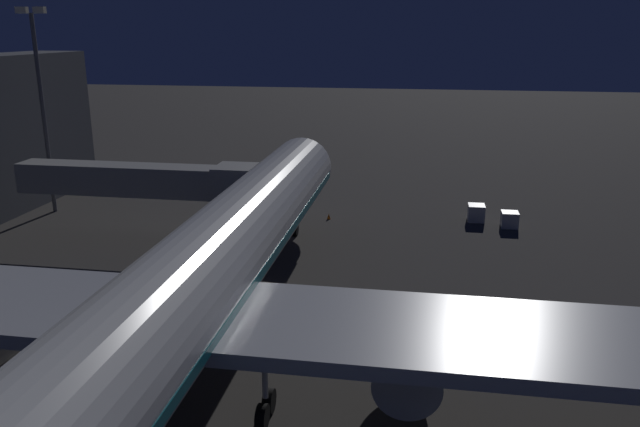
# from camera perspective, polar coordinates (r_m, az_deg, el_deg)

# --- Properties ---
(ground_plane) EXTENTS (320.00, 320.00, 0.00)m
(ground_plane) POSITION_cam_1_polar(r_m,az_deg,el_deg) (42.48, -6.42, -8.35)
(ground_plane) COLOR #383533
(airliner_at_gate) EXTENTS (57.84, 62.40, 18.19)m
(airliner_at_gate) POSITION_cam_1_polar(r_m,az_deg,el_deg) (31.79, -11.56, -6.86)
(airliner_at_gate) COLOR silver
(airliner_at_gate) RESTS_ON ground_plane
(jet_bridge) EXTENTS (20.71, 3.40, 7.02)m
(jet_bridge) POSITION_cam_1_polar(r_m,az_deg,el_deg) (54.47, -14.82, 2.87)
(jet_bridge) COLOR #9E9E99
(jet_bridge) RESTS_ON ground_plane
(apron_floodlight_mast) EXTENTS (2.90, 0.50, 19.67)m
(apron_floodlight_mast) POSITION_cam_1_polar(r_m,az_deg,el_deg) (66.95, -23.92, 9.52)
(apron_floodlight_mast) COLOR #59595E
(apron_floodlight_mast) RESTS_ON ground_plane
(baggage_container_near_belt) EXTENTS (1.52, 1.53, 1.46)m
(baggage_container_near_belt) POSITION_cam_1_polar(r_m,az_deg,el_deg) (60.87, 16.79, -0.52)
(baggage_container_near_belt) COLOR #B7BABF
(baggage_container_near_belt) RESTS_ON ground_plane
(baggage_container_mid_row) EXTENTS (1.54, 1.70, 1.58)m
(baggage_container_mid_row) POSITION_cam_1_polar(r_m,az_deg,el_deg) (62.00, 13.96, 0.06)
(baggage_container_mid_row) COLOR #B7BABF
(baggage_container_mid_row) RESTS_ON ground_plane
(traffic_cone_nose_port) EXTENTS (0.36, 0.36, 0.55)m
(traffic_cone_nose_port) POSITION_cam_1_polar(r_m,az_deg,el_deg) (60.85, 0.80, -0.26)
(traffic_cone_nose_port) COLOR orange
(traffic_cone_nose_port) RESTS_ON ground_plane
(traffic_cone_nose_starboard) EXTENTS (0.36, 0.36, 0.55)m
(traffic_cone_nose_starboard) POSITION_cam_1_polar(r_m,az_deg,el_deg) (61.64, -3.24, -0.07)
(traffic_cone_nose_starboard) COLOR orange
(traffic_cone_nose_starboard) RESTS_ON ground_plane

